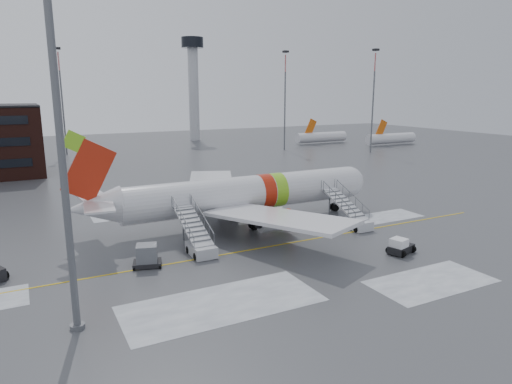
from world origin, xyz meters
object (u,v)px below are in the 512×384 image
airliner (240,195)px  uld_container (147,256)px  airstair_aft (198,242)px  light_mast_near (58,116)px  airstair_fwd (353,218)px  pushback_tug (400,247)px

airliner → uld_container: 14.80m
airstair_aft → light_mast_near: light_mast_near is taller
airstair_fwd → airliner: bearing=148.1°
airliner → airstair_fwd: airliner is taller
airliner → airstair_fwd: size_ratio=4.55×
airstair_fwd → uld_container: airstair_fwd is taller
uld_container → light_mast_near: 16.18m
airliner → uld_container: airliner is taller
airstair_fwd → light_mast_near: size_ratio=0.30×
pushback_tug → airstair_aft: bearing=152.0°
airstair_aft → light_mast_near: size_ratio=0.30×
airstair_fwd → light_mast_near: bearing=-162.1°
pushback_tug → light_mast_near: (-27.87, -0.81, 12.48)m
airstair_fwd → uld_container: size_ratio=2.83×
light_mast_near → airstair_fwd: bearing=17.9°
airliner → airstair_fwd: 12.58m
airstair_fwd → light_mast_near: light_mast_near is taller
airliner → pushback_tug: (8.96, -15.22, -2.76)m
uld_container → light_mast_near: bearing=-128.1°
airstair_aft → pushback_tug: airstair_aft is taller
airstair_fwd → uld_container: 22.90m
uld_container → airstair_fwd: bearing=2.9°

